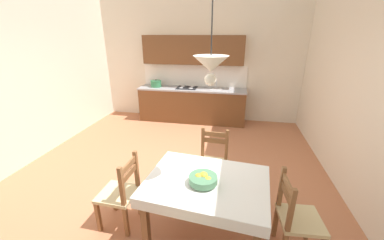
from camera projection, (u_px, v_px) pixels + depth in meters
ground_plane at (166, 185)px, 3.70m from camera, size 5.85×6.86×0.10m
wall_back at (199, 43)px, 5.90m from camera, size 5.85×0.12×3.99m
kitchen_cabinetry at (192, 90)px, 6.02m from camera, size 2.80×0.63×2.20m
dining_table at (206, 190)px, 2.51m from camera, size 1.39×1.09×0.75m
dining_chair_window_side at (296, 218)px, 2.37m from camera, size 0.45×0.45×0.93m
dining_chair_kitchen_side at (213, 163)px, 3.39m from camera, size 0.44×0.44×0.93m
dining_chair_tv_side at (121, 193)px, 2.74m from camera, size 0.43×0.43×0.93m
fruit_bowl at (203, 179)px, 2.39m from camera, size 0.30×0.30×0.12m
pendant_lamp at (211, 65)px, 2.03m from camera, size 0.32×0.32×0.80m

